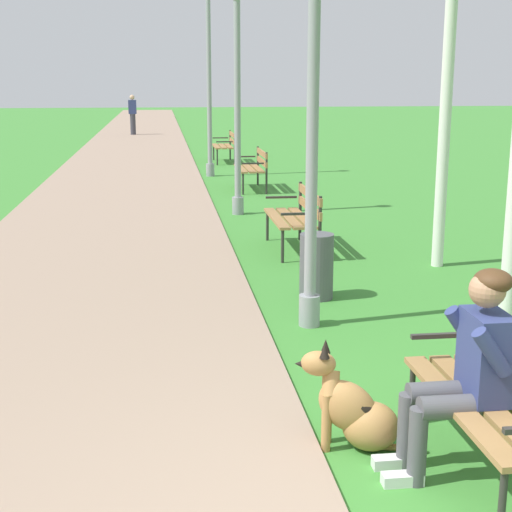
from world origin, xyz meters
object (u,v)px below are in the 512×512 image
object	(u,v)px
litter_bin	(316,266)
lamp_post_mid	(237,97)
park_bench_mid	(296,213)
park_bench_far	(253,165)
pedestrian_distant	(133,115)
lamp_post_near	(313,117)
lamp_post_far	(209,72)
park_bench_near	(502,393)
dog_shepherd	(355,410)
park_bench_furthest	(226,144)
person_seated_on_near_bench	(467,365)

from	to	relation	value
litter_bin	lamp_post_mid	bearing A→B (deg)	93.36
park_bench_mid	park_bench_far	bearing A→B (deg)	88.71
pedestrian_distant	lamp_post_near	bearing A→B (deg)	-84.43
lamp_post_mid	lamp_post_far	distance (m)	5.32
lamp_post_mid	pedestrian_distant	distance (m)	19.16
lamp_post_mid	litter_bin	bearing A→B (deg)	-86.64
park_bench_near	park_bench_far	bearing A→B (deg)	89.98
dog_shepherd	litter_bin	distance (m)	3.38
park_bench_mid	park_bench_furthest	size ratio (longest dim) A/B	1.00
litter_bin	park_bench_far	bearing A→B (deg)	87.70
park_bench_near	person_seated_on_near_bench	bearing A→B (deg)	169.03
person_seated_on_near_bench	pedestrian_distant	world-z (taller)	pedestrian_distant
person_seated_on_near_bench	lamp_post_mid	xyz separation A→B (m)	(-0.42, 8.93, 1.31)
lamp_post_far	pedestrian_distant	size ratio (longest dim) A/B	2.88
person_seated_on_near_bench	lamp_post_near	bearing A→B (deg)	97.40
litter_bin	pedestrian_distant	xyz separation A→B (m)	(-2.70, 24.18, 0.49)
park_bench_mid	pedestrian_distant	world-z (taller)	pedestrian_distant
park_bench_near	park_bench_furthest	size ratio (longest dim) A/B	1.00
park_bench_near	litter_bin	size ratio (longest dim) A/B	2.14
lamp_post_mid	park_bench_near	bearing A→B (deg)	-86.00
park_bench_mid	lamp_post_far	world-z (taller)	lamp_post_far
park_bench_far	park_bench_furthest	size ratio (longest dim) A/B	1.00
park_bench_mid	lamp_post_mid	bearing A→B (deg)	99.76
park_bench_far	lamp_post_mid	world-z (taller)	lamp_post_mid
litter_bin	lamp_post_far	bearing A→B (deg)	92.35
park_bench_far	dog_shepherd	bearing A→B (deg)	-93.84
park_bench_far	lamp_post_mid	size ratio (longest dim) A/B	0.39
park_bench_furthest	dog_shepherd	world-z (taller)	park_bench_furthest
park_bench_near	park_bench_furthest	bearing A→B (deg)	90.35
lamp_post_near	litter_bin	size ratio (longest dim) A/B	5.40
park_bench_far	person_seated_on_near_bench	bearing A→B (deg)	-91.02
litter_bin	pedestrian_distant	world-z (taller)	pedestrian_distant
park_bench_furthest	lamp_post_near	xyz separation A→B (m)	(-0.47, -14.45, 1.45)
park_bench_near	park_bench_mid	size ratio (longest dim) A/B	1.00
park_bench_near	park_bench_mid	world-z (taller)	same
park_bench_near	person_seated_on_near_bench	distance (m)	0.27
park_bench_near	person_seated_on_near_bench	xyz separation A→B (m)	(-0.21, 0.04, 0.17)
person_seated_on_near_bench	litter_bin	world-z (taller)	person_seated_on_near_bench
park_bench_mid	lamp_post_mid	xyz separation A→B (m)	(-0.50, 2.91, 1.48)
lamp_post_near	litter_bin	world-z (taller)	lamp_post_near
person_seated_on_near_bench	dog_shepherd	size ratio (longest dim) A/B	1.53
park_bench_near	litter_bin	bearing A→B (deg)	94.88
park_bench_near	park_bench_far	distance (m)	11.90
lamp_post_far	litter_bin	world-z (taller)	lamp_post_far
park_bench_near	lamp_post_near	world-z (taller)	lamp_post_near
park_bench_near	litter_bin	xyz separation A→B (m)	(-0.32, 3.76, -0.16)
lamp_post_mid	park_bench_far	bearing A→B (deg)	77.82
lamp_post_mid	park_bench_furthest	bearing A→B (deg)	86.43
park_bench_near	litter_bin	world-z (taller)	park_bench_near
park_bench_mid	lamp_post_far	xyz separation A→B (m)	(-0.63, 8.21, 1.94)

